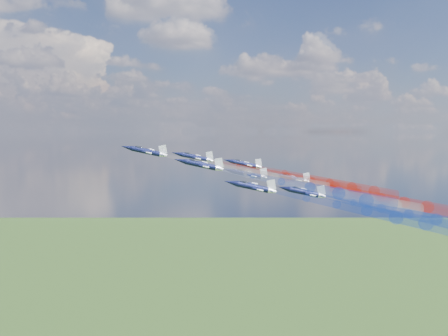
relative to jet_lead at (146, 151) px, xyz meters
name	(u,v)px	position (x,y,z in m)	size (l,w,h in m)	color
jet_lead	(146,151)	(0.00, 0.00, 0.00)	(10.32, 12.89, 3.44)	black
trail_lead	(248,173)	(27.44, -5.11, -6.03)	(4.30, 45.73, 4.30)	silver
jet_inner_left	(201,165)	(12.20, -13.98, -2.98)	(10.32, 12.89, 3.44)	black
trail_inner_left	(310,188)	(39.64, -19.08, -9.00)	(4.30, 45.73, 4.30)	blue
jet_inner_right	(194,157)	(15.25, 9.42, -2.24)	(10.32, 12.89, 3.44)	black
trail_inner_right	(287,177)	(42.69, 4.31, -8.26)	(4.30, 45.73, 4.30)	red
jet_outer_left	(253,187)	(22.46, -24.39, -7.76)	(10.32, 12.89, 3.44)	black
trail_outer_left	(367,211)	(49.90, -29.49, -13.79)	(4.30, 45.73, 4.30)	blue
jet_center_third	(248,174)	(27.89, -3.22, -6.54)	(10.32, 12.89, 3.44)	black
trail_center_third	(345,195)	(55.33, -8.33, -12.57)	(4.30, 45.73, 4.30)	silver
jet_outer_right	(244,164)	(32.95, 16.33, -4.98)	(10.32, 12.89, 3.44)	black
trail_outer_right	(330,182)	(60.39, 11.22, -11.01)	(4.30, 45.73, 4.30)	red
jet_rear_left	(304,192)	(38.05, -18.87, -10.14)	(10.32, 12.89, 3.44)	black
trail_rear_left	(409,214)	(65.50, -23.98, -16.17)	(4.30, 45.73, 4.30)	blue
jet_rear_right	(292,178)	(44.28, 4.21, -8.79)	(10.32, 12.89, 3.44)	black
trail_rear_right	(381,197)	(71.73, -0.90, -14.82)	(4.30, 45.73, 4.30)	red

